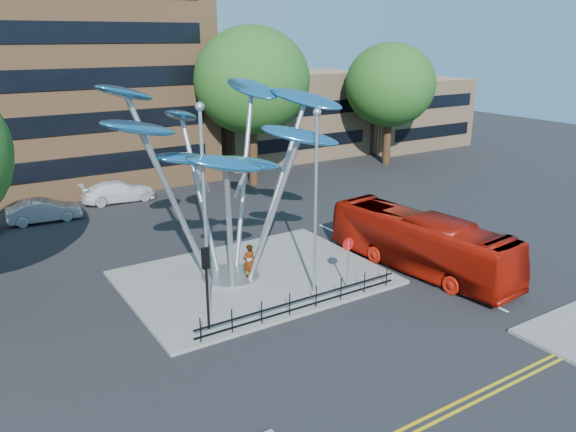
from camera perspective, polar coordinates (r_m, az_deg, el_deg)
ground at (r=23.54m, az=5.95°, el=-10.88°), size 120.00×120.00×0.00m
traffic_island at (r=27.48m, az=-3.53°, el=-6.24°), size 12.00×9.00×0.15m
double_yellow_near at (r=19.95m, az=17.21°, el=-17.45°), size 40.00×0.12×0.01m
double_yellow_far at (r=19.80m, az=17.90°, el=-17.82°), size 40.00×0.12×0.01m
low_building_near at (r=54.91m, az=-0.32°, el=10.22°), size 15.00×8.00×8.00m
low_building_far at (r=62.07m, az=11.87°, el=10.26°), size 12.00×8.00×7.00m
tree_right at (r=43.58m, az=-3.69°, el=13.54°), size 8.80×8.80×12.11m
tree_far at (r=51.89m, az=10.33°, el=12.95°), size 8.00×8.00×10.81m
leaf_sculpture at (r=25.59m, az=-6.67°, el=7.82°), size 12.72×9.54×9.51m
street_lamp_left at (r=22.11m, az=-8.54°, el=2.12°), size 0.36×0.36×8.80m
street_lamp_right at (r=24.16m, az=2.85°, el=3.00°), size 0.36×0.36×8.30m
traffic_light_island at (r=21.96m, az=-8.32°, el=-5.57°), size 0.28×0.18×3.42m
no_entry_sign_island at (r=25.68m, az=6.10°, el=-3.87°), size 0.60×0.10×2.45m
pedestrian_railing_front at (r=23.96m, az=1.54°, el=-8.74°), size 10.00×0.06×1.00m
red_bus at (r=28.73m, az=13.32°, el=-2.65°), size 3.43×10.61×2.90m
pedestrian at (r=26.73m, az=-3.97°, el=-4.70°), size 0.66×0.44×1.79m
parked_car_mid at (r=38.72m, az=-23.55°, el=0.50°), size 4.52×1.90×1.45m
parked_car_right at (r=41.66m, az=-16.83°, el=2.41°), size 5.18×2.33×1.47m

